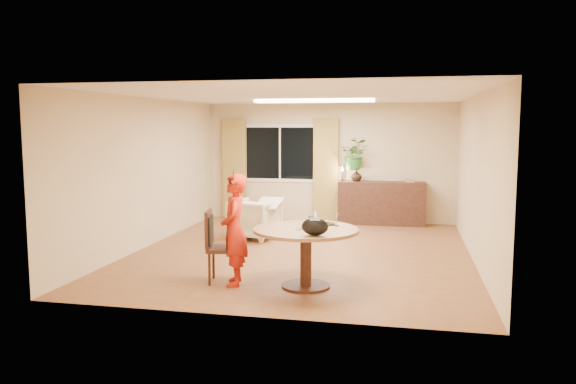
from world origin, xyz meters
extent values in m
plane|color=brown|center=(0.00, 0.00, 0.00)|extent=(6.50, 6.50, 0.00)
plane|color=white|center=(0.00, 0.00, 2.60)|extent=(6.50, 6.50, 0.00)
plane|color=beige|center=(0.00, 3.25, 1.30)|extent=(5.50, 0.00, 5.50)
plane|color=beige|center=(-2.75, 0.00, 1.30)|extent=(0.00, 6.50, 6.50)
plane|color=beige|center=(2.75, 0.00, 1.30)|extent=(0.00, 6.50, 6.50)
cube|color=white|center=(-1.10, 3.23, 1.50)|extent=(1.70, 0.02, 1.30)
cube|color=black|center=(-1.10, 3.22, 1.50)|extent=(1.55, 0.01, 1.15)
cube|color=white|center=(-1.10, 3.22, 1.50)|extent=(0.04, 0.01, 1.15)
cube|color=olive|center=(-2.15, 3.15, 1.15)|extent=(0.55, 0.08, 2.25)
cube|color=olive|center=(-0.05, 3.15, 1.15)|extent=(0.55, 0.08, 2.25)
cube|color=white|center=(0.00, 1.20, 2.57)|extent=(2.20, 0.35, 0.05)
cylinder|color=brown|center=(0.42, -1.99, 0.76)|extent=(1.38, 1.38, 0.04)
cylinder|color=black|center=(0.42, -1.99, 0.37)|extent=(0.15, 0.15, 0.74)
cylinder|color=black|center=(0.42, -1.99, 0.02)|extent=(0.64, 0.64, 0.03)
imported|color=red|center=(-0.53, -2.06, 0.74)|extent=(0.61, 0.48, 1.49)
imported|color=#C2AD9A|center=(-1.07, 0.97, 0.37)|extent=(0.97, 0.98, 0.74)
cube|color=black|center=(1.19, 3.01, 0.46)|extent=(1.85, 0.45, 0.92)
imported|color=black|center=(0.64, 3.01, 1.05)|extent=(0.29, 0.29, 0.25)
imported|color=#326124|center=(0.60, 3.01, 1.50)|extent=(0.61, 0.53, 0.66)
camera|label=1|loc=(1.68, -9.08, 2.12)|focal=35.00mm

